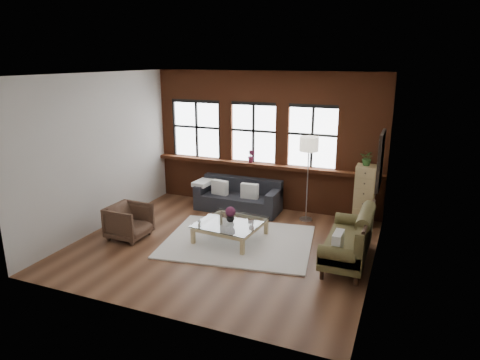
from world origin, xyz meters
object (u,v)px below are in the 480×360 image
at_px(dark_sofa, 238,196).
at_px(armchair, 129,222).
at_px(drawer_chest, 364,196).
at_px(vintage_settee, 348,237).
at_px(coffee_table, 231,231).
at_px(vase, 230,218).
at_px(floor_lamp, 308,176).

height_order(dark_sofa, armchair, dark_sofa).
bearing_deg(armchair, drawer_chest, -58.53).
relative_size(armchair, drawer_chest, 0.57).
height_order(dark_sofa, vintage_settee, vintage_settee).
relative_size(vintage_settee, armchair, 2.39).
height_order(dark_sofa, drawer_chest, drawer_chest).
xyz_separation_m(vintage_settee, coffee_table, (-2.27, 0.11, -0.29)).
bearing_deg(dark_sofa, armchair, -121.27).
bearing_deg(vase, floor_lamp, 55.54).
bearing_deg(floor_lamp, dark_sofa, 179.84).
distance_m(coffee_table, drawer_chest, 2.96).
relative_size(coffee_table, vase, 7.12).
xyz_separation_m(armchair, floor_lamp, (3.03, 2.29, 0.67)).
xyz_separation_m(coffee_table, drawer_chest, (2.32, 1.78, 0.47)).
height_order(armchair, vase, armchair).
height_order(vintage_settee, floor_lamp, floor_lamp).
xyz_separation_m(vintage_settee, vase, (-2.27, 0.11, -0.01)).
bearing_deg(vase, coffee_table, -75.96).
bearing_deg(dark_sofa, drawer_chest, 2.96).
distance_m(coffee_table, floor_lamp, 2.14).
distance_m(vintage_settee, vase, 2.27).
height_order(coffee_table, vase, vase).
relative_size(armchair, vase, 4.51).
height_order(dark_sofa, floor_lamp, floor_lamp).
xyz_separation_m(vintage_settee, armchair, (-4.17, -0.56, -0.14)).
bearing_deg(floor_lamp, vintage_settee, -56.63).
xyz_separation_m(dark_sofa, floor_lamp, (1.63, -0.00, 0.65)).
xyz_separation_m(vintage_settee, drawer_chest, (0.06, 1.89, 0.18)).
distance_m(coffee_table, vase, 0.28).
xyz_separation_m(coffee_table, floor_lamp, (1.12, 1.63, 0.82)).
bearing_deg(vintage_settee, floor_lamp, 123.37).
relative_size(dark_sofa, armchair, 2.62).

